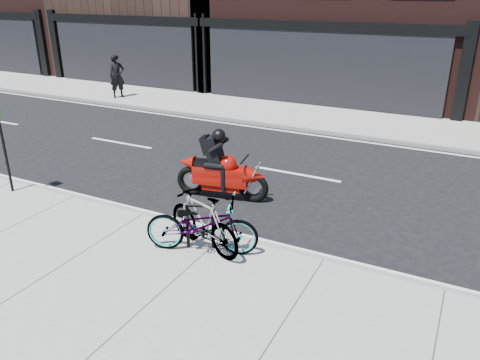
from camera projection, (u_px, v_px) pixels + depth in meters
The scene contains 9 objects.
ground at pixel (266, 202), 10.82m from camera, with size 120.00×120.00×0.00m, color black.
sidewalk_near at pixel (124, 330), 6.67m from camera, with size 60.00×6.00×0.13m, color gray.
sidewalk_far at pixel (352, 122), 17.18m from camera, with size 60.00×3.50×0.13m, color gray.
bike_rack at pixel (200, 222), 8.50m from camera, with size 0.49×0.24×0.88m.
bicycle_front at pixel (202, 225), 8.36m from camera, with size 0.72×2.06×1.08m, color gray.
bicycle_rear at pixel (203, 221), 8.46m from camera, with size 0.51×1.82×1.09m, color gray.
motorcycle at pixel (226, 171), 10.80m from camera, with size 2.24×0.75×1.68m.
pedestrian at pixel (117, 76), 20.41m from camera, with size 0.68×0.44×1.85m, color black.
sign_post at pixel (2, 136), 10.60m from camera, with size 0.31×0.08×2.28m.
Camera 1 is at (3.92, -9.02, 4.57)m, focal length 35.00 mm.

